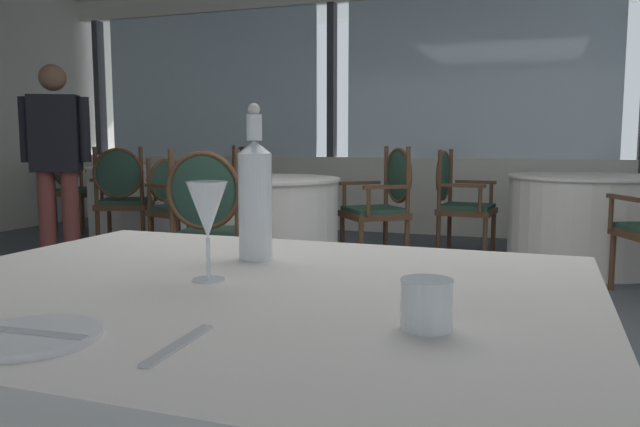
{
  "coord_description": "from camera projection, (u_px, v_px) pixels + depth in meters",
  "views": [
    {
      "loc": [
        0.72,
        -2.79,
        1.04
      ],
      "look_at": [
        0.22,
        -1.41,
        0.87
      ],
      "focal_mm": 35.1,
      "sensor_mm": 36.0,
      "label": 1
    }
  ],
  "objects": [
    {
      "name": "background_table_1",
      "position": [
        586.0,
        222.0,
        5.11
      ],
      "size": [
        1.26,
        1.26,
        0.76
      ],
      "color": "white",
      "rests_on": "ground_plane"
    },
    {
      "name": "dining_chair_0_1",
      "position": [
        122.0,
        192.0,
        5.69
      ],
      "size": [
        0.64,
        0.61,
        0.98
      ],
      "rotation": [
        0.0,
        0.0,
        8.27
      ],
      "color": "brown",
      "rests_on": "ground_plane"
    },
    {
      "name": "dining_chair_2_1",
      "position": [
        211.0,
        219.0,
        3.74
      ],
      "size": [
        0.59,
        0.53,
        0.99
      ],
      "rotation": [
        0.0,
        0.0,
        8.01
      ],
      "color": "brown",
      "rests_on": "ground_plane"
    },
    {
      "name": "dinner_fork",
      "position": [
        179.0,
        344.0,
        0.86
      ],
      "size": [
        0.03,
        0.18,
        0.0
      ],
      "primitive_type": "cube",
      "rotation": [
        0.0,
        0.0,
        1.63
      ],
      "color": "silver",
      "rests_on": "foreground_table"
    },
    {
      "name": "diner_person_0",
      "position": [
        56.0,
        155.0,
        4.92
      ],
      "size": [
        0.48,
        0.34,
        1.63
      ],
      "rotation": [
        0.0,
        0.0,
        2.05
      ],
      "color": "brown",
      "rests_on": "ground_plane"
    },
    {
      "name": "window_wall_far",
      "position": [
        475.0,
        132.0,
        6.7
      ],
      "size": [
        10.34,
        0.14,
        2.84
      ],
      "color": "silver",
      "rests_on": "ground_plane"
    },
    {
      "name": "wine_glass",
      "position": [
        207.0,
        212.0,
        1.24
      ],
      "size": [
        0.08,
        0.08,
        0.2
      ],
      "color": "white",
      "rests_on": "foreground_table"
    },
    {
      "name": "dining_chair_2_2",
      "position": [
        385.0,
        198.0,
        5.11
      ],
      "size": [
        0.65,
        0.66,
        0.99
      ],
      "rotation": [
        0.0,
        0.0,
        10.11
      ],
      "color": "brown",
      "rests_on": "ground_plane"
    },
    {
      "name": "butter_knife",
      "position": [
        30.0,
        333.0,
        0.88
      ],
      "size": [
        0.18,
        0.03,
        0.0
      ],
      "primitive_type": "cube",
      "rotation": [
        0.0,
        0.0,
        0.06
      ],
      "color": "silver",
      "rests_on": "foreground_table"
    },
    {
      "name": "background_table_0",
      "position": [
        146.0,
        202.0,
        6.75
      ],
      "size": [
        1.23,
        1.23,
        0.76
      ],
      "color": "white",
      "rests_on": "ground_plane"
    },
    {
      "name": "dining_chair_0_2",
      "position": [
        233.0,
        181.0,
        7.31
      ],
      "size": [
        0.66,
        0.64,
        0.98
      ],
      "rotation": [
        0.0,
        0.0,
        10.37
      ],
      "color": "brown",
      "rests_on": "ground_plane"
    },
    {
      "name": "ground_plane",
      "position": [
        376.0,
        360.0,
        2.97
      ],
      "size": [
        14.32,
        14.32,
        0.0
      ],
      "primitive_type": "plane",
      "color": "#4C5156"
    },
    {
      "name": "water_tumbler",
      "position": [
        427.0,
        304.0,
        0.93
      ],
      "size": [
        0.08,
        0.08,
        0.08
      ],
      "primitive_type": "cylinder",
      "color": "white",
      "rests_on": "foreground_table"
    },
    {
      "name": "side_plate",
      "position": [
        30.0,
        336.0,
        0.88
      ],
      "size": [
        0.2,
        0.2,
        0.01
      ],
      "primitive_type": "cylinder",
      "color": "white",
      "rests_on": "foreground_table"
    },
    {
      "name": "dining_chair_2_0",
      "position": [
        177.0,
        200.0,
        5.43
      ],
      "size": [
        0.59,
        0.63,
        0.89
      ],
      "rotation": [
        0.0,
        0.0,
        5.92
      ],
      "color": "brown",
      "rests_on": "ground_plane"
    },
    {
      "name": "dining_chair_1_1",
      "position": [
        457.0,
        196.0,
        5.54
      ],
      "size": [
        0.51,
        0.57,
        0.96
      ],
      "rotation": [
        0.0,
        0.0,
        6.19
      ],
      "color": "brown",
      "rests_on": "ground_plane"
    },
    {
      "name": "water_bottle",
      "position": [
        255.0,
        196.0,
        1.47
      ],
      "size": [
        0.08,
        0.08,
        0.37
      ],
      "color": "white",
      "rests_on": "foreground_table"
    },
    {
      "name": "dining_chair_0_0",
      "position": [
        76.0,
        185.0,
        7.18
      ],
      "size": [
        0.51,
        0.57,
        0.9
      ],
      "rotation": [
        0.0,
        0.0,
        6.18
      ],
      "color": "brown",
      "rests_on": "ground_plane"
    },
    {
      "name": "background_table_2",
      "position": [
        260.0,
        227.0,
        4.78
      ],
      "size": [
        1.23,
        1.23,
        0.76
      ],
      "color": "white",
      "rests_on": "ground_plane"
    }
  ]
}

